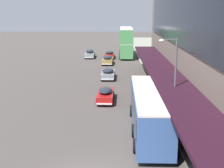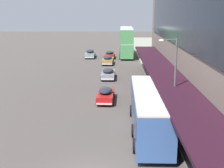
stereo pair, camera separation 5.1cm
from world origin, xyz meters
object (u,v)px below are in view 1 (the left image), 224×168
(sedan_trailing_mid, at_px, (90,54))
(street_lamp, at_px, (173,76))
(sedan_far_back, at_px, (106,94))
(sedan_trailing_near, at_px, (108,60))
(transit_bus_kerbside_front, at_px, (149,109))
(sedan_second_mid, at_px, (108,73))
(sedan_oncoming_front, at_px, (109,55))
(fire_hydrant, at_px, (176,127))
(transit_bus_kerbside_rear, at_px, (126,41))
(pedestrian_at_kerb, at_px, (214,168))

(sedan_trailing_mid, xyz_separation_m, street_lamp, (9.82, -37.57, 3.49))
(sedan_far_back, height_order, sedan_trailing_near, sedan_trailing_near)
(transit_bus_kerbside_front, xyz_separation_m, sedan_trailing_near, (-4.05, 31.25, -1.15))
(sedan_second_mid, bearing_deg, sedan_trailing_near, 91.82)
(sedan_oncoming_front, relative_size, sedan_second_mid, 0.96)
(fire_hydrant, bearing_deg, sedan_trailing_near, 101.26)
(sedan_far_back, xyz_separation_m, sedan_second_mid, (-0.02, 11.03, -0.02))
(sedan_oncoming_front, bearing_deg, sedan_far_back, -89.61)
(sedan_second_mid, bearing_deg, sedan_far_back, -89.91)
(sedan_trailing_near, bearing_deg, transit_bus_kerbside_rear, 68.44)
(sedan_far_back, xyz_separation_m, fire_hydrant, (5.83, -8.55, -0.26))
(transit_bus_kerbside_rear, relative_size, sedan_far_back, 2.33)
(sedan_second_mid, xyz_separation_m, pedestrian_at_kerb, (6.34, -27.42, 0.45))
(transit_bus_kerbside_rear, bearing_deg, pedestrian_at_kerb, -86.24)
(sedan_second_mid, height_order, pedestrian_at_kerb, pedestrian_at_kerb)
(sedan_oncoming_front, xyz_separation_m, fire_hydrant, (6.03, -38.29, -0.23))
(pedestrian_at_kerb, distance_m, fire_hydrant, 7.90)
(transit_bus_kerbside_rear, xyz_separation_m, sedan_oncoming_front, (-3.37, -1.94, -2.42))
(transit_bus_kerbside_front, xyz_separation_m, transit_bus_kerbside_rear, (-0.50, 40.25, 1.22))
(pedestrian_at_kerb, height_order, fire_hydrant, pedestrian_at_kerb)
(sedan_trailing_mid, relative_size, fire_hydrant, 6.97)
(sedan_trailing_mid, distance_m, fire_hydrant, 40.22)
(transit_bus_kerbside_front, distance_m, sedan_trailing_mid, 39.78)
(sedan_oncoming_front, height_order, sedan_trailing_mid, sedan_trailing_mid)
(transit_bus_kerbside_front, relative_size, sedan_oncoming_front, 2.62)
(sedan_far_back, bearing_deg, sedan_trailing_near, 90.98)
(transit_bus_kerbside_rear, height_order, sedan_oncoming_front, transit_bus_kerbside_rear)
(transit_bus_kerbside_rear, distance_m, sedan_far_back, 31.93)
(sedan_oncoming_front, height_order, street_lamp, street_lamp)
(sedan_trailing_near, height_order, street_lamp, street_lamp)
(sedan_far_back, bearing_deg, transit_bus_kerbside_front, -66.82)
(transit_bus_kerbside_rear, distance_m, pedestrian_at_kerb, 48.22)
(transit_bus_kerbside_front, relative_size, pedestrian_at_kerb, 6.23)
(street_lamp, bearing_deg, sedan_trailing_near, 101.49)
(sedan_trailing_near, bearing_deg, sedan_far_back, -89.02)
(transit_bus_kerbside_rear, distance_m, street_lamp, 38.93)
(sedan_oncoming_front, distance_m, sedan_second_mid, 18.72)
(sedan_oncoming_front, bearing_deg, sedan_trailing_mid, 170.30)
(sedan_far_back, relative_size, sedan_trailing_mid, 0.96)
(pedestrian_at_kerb, bearing_deg, sedan_far_back, 111.09)
(sedan_trailing_near, bearing_deg, fire_hydrant, -78.74)
(sedan_trailing_near, distance_m, pedestrian_at_kerb, 39.66)
(transit_bus_kerbside_rear, relative_size, street_lamp, 1.54)
(transit_bus_kerbside_rear, xyz_separation_m, sedan_trailing_mid, (-7.31, -1.26, -2.35))
(sedan_oncoming_front, xyz_separation_m, pedestrian_at_kerb, (6.53, -46.15, 0.45))
(sedan_far_back, relative_size, sedan_oncoming_front, 1.07)
(sedan_trailing_mid, bearing_deg, sedan_trailing_near, -64.12)
(transit_bus_kerbside_rear, bearing_deg, street_lamp, -86.30)
(pedestrian_at_kerb, bearing_deg, street_lamp, 94.01)
(sedan_trailing_mid, bearing_deg, transit_bus_kerbside_rear, 9.81)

